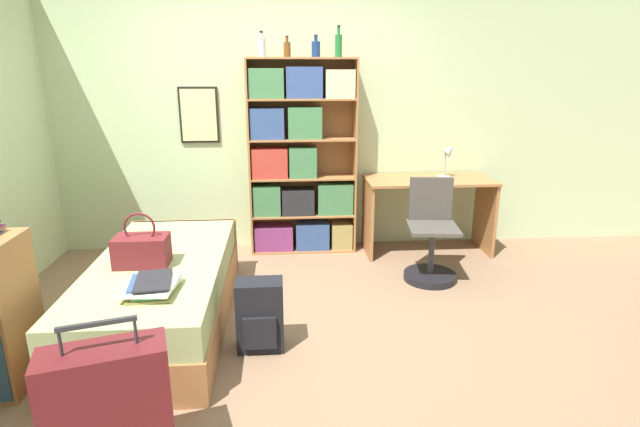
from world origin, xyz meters
name	(u,v)px	position (x,y,z in m)	size (l,w,h in m)	color
ground_plane	(265,320)	(0.00, 0.00, 0.00)	(14.00, 14.00, 0.00)	#84664C
wall_back	(266,118)	(0.00, 1.65, 1.30)	(10.00, 0.09, 2.60)	beige
bed	(162,292)	(-0.73, 0.02, 0.24)	(0.91, 1.94, 0.49)	#A36B3D
handbag	(142,250)	(-0.81, -0.06, 0.60)	(0.35, 0.21, 0.37)	maroon
book_stack_on_bed	(152,286)	(-0.64, -0.52, 0.53)	(0.32, 0.36, 0.08)	#99894C
suitcase	(109,413)	(-0.63, -1.38, 0.32)	(0.57, 0.36, 0.77)	#5B191E
bookcase	(298,163)	(0.30, 1.46, 0.89)	(1.03, 0.28, 1.87)	#A36B3D
bottle_green	(262,47)	(-0.02, 1.50, 1.96)	(0.07, 0.07, 0.23)	#B7BCC1
bottle_brown	(287,49)	(0.21, 1.48, 1.94)	(0.07, 0.07, 0.19)	brown
bottle_clear	(316,49)	(0.48, 1.47, 1.94)	(0.08, 0.08, 0.20)	navy
bottle_blue	(339,45)	(0.68, 1.46, 1.98)	(0.06, 0.06, 0.28)	#1E6B2D
desk	(428,201)	(1.56, 1.32, 0.52)	(1.22, 0.56, 0.74)	#A36B3D
desk_lamp	(449,155)	(1.75, 1.37, 0.96)	(0.18, 0.13, 0.35)	#ADA89E
desk_chair	(431,247)	(1.42, 0.67, 0.29)	(0.46, 0.46, 0.87)	black
backpack	(260,316)	(-0.02, -0.38, 0.23)	(0.30, 0.22, 0.48)	black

